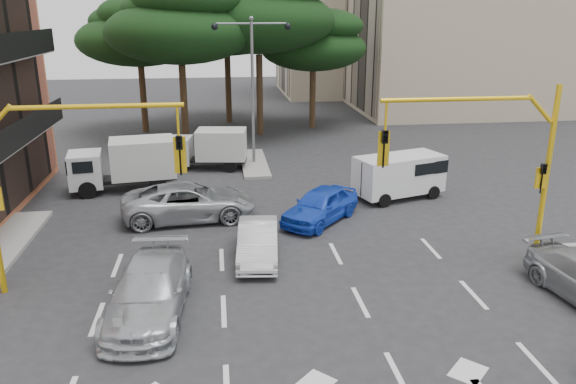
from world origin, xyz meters
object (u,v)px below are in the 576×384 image
object	(u,v)px
car_silver_cross_a	(189,202)
street_lamp_center	(252,65)
car_blue_compact	(320,205)
signal_mast_left	(50,167)
van_white	(399,176)
car_white_hatch	(258,242)
box_truck_a	(124,165)
box_truck_b	(207,149)
car_silver_wagon	(149,291)
signal_mast_right	(497,153)

from	to	relation	value
car_silver_cross_a	street_lamp_center	bearing A→B (deg)	-25.91
street_lamp_center	car_blue_compact	bearing A→B (deg)	-77.60
signal_mast_left	street_lamp_center	size ratio (longest dim) A/B	0.77
car_silver_cross_a	van_white	bearing A→B (deg)	-84.86
signal_mast_left	car_white_hatch	bearing A→B (deg)	13.49
box_truck_a	car_silver_cross_a	bearing A→B (deg)	-152.70
car_silver_cross_a	box_truck_b	bearing A→B (deg)	-9.62
car_blue_compact	van_white	world-z (taller)	van_white
signal_mast_left	street_lamp_center	bearing A→B (deg)	64.09
signal_mast_left	box_truck_b	xyz separation A→B (m)	(4.25, 13.51, -2.82)
street_lamp_center	box_truck_b	world-z (taller)	street_lamp_center
car_silver_wagon	box_truck_a	distance (m)	12.27
box_truck_b	car_blue_compact	bearing A→B (deg)	-145.03
car_white_hatch	van_white	xyz separation A→B (m)	(6.88, 5.86, 0.37)
car_silver_wagon	box_truck_a	size ratio (longest dim) A/B	1.01
car_white_hatch	car_silver_wagon	world-z (taller)	car_silver_wagon
car_blue_compact	car_silver_wagon	distance (m)	9.01
car_silver_cross_a	box_truck_a	size ratio (longest dim) A/B	1.09
street_lamp_center	car_silver_cross_a	xyz separation A→B (m)	(-3.22, -8.32, -4.68)
car_silver_wagon	van_white	bearing A→B (deg)	46.37
car_blue_compact	car_white_hatch	bearing A→B (deg)	-88.82
signal_mast_right	signal_mast_left	distance (m)	13.61
car_white_hatch	van_white	world-z (taller)	van_white
signal_mast_left	box_truck_a	world-z (taller)	signal_mast_left
signal_mast_left	car_blue_compact	world-z (taller)	signal_mast_left
box_truck_a	car_silver_wagon	bearing A→B (deg)	-177.32
box_truck_a	box_truck_b	distance (m)	5.14
signal_mast_left	car_blue_compact	size ratio (longest dim) A/B	1.47
car_silver_wagon	box_truck_a	bearing A→B (deg)	105.35
car_white_hatch	box_truck_b	bearing A→B (deg)	104.04
car_silver_wagon	box_truck_a	xyz separation A→B (m)	(-2.38, 12.03, 0.49)
car_white_hatch	car_silver_cross_a	size ratio (longest dim) A/B	0.71
street_lamp_center	box_truck_a	distance (m)	8.61
signal_mast_left	car_silver_cross_a	size ratio (longest dim) A/B	1.12
car_blue_compact	van_white	distance (m)	4.85
street_lamp_center	car_blue_compact	size ratio (longest dim) A/B	1.91
signal_mast_left	box_truck_b	world-z (taller)	signal_mast_left
signal_mast_right	box_truck_a	bearing A→B (deg)	142.56
box_truck_b	car_silver_wagon	bearing A→B (deg)	-178.19
van_white	box_truck_b	bearing A→B (deg)	-143.38
van_white	signal_mast_left	bearing A→B (deg)	-78.41
street_lamp_center	van_white	world-z (taller)	street_lamp_center
signal_mast_right	street_lamp_center	bearing A→B (deg)	115.91
signal_mast_right	car_blue_compact	world-z (taller)	signal_mast_right
car_silver_cross_a	van_white	size ratio (longest dim) A/B	1.34
van_white	signal_mast_right	bearing A→B (deg)	-12.66
box_truck_a	signal_mast_right	bearing A→B (deg)	-135.93
signal_mast_right	car_silver_wagon	distance (m)	11.46
car_blue_compact	van_white	xyz separation A→B (m)	(4.09, 2.58, 0.31)
car_blue_compact	signal_mast_left	bearing A→B (deg)	-110.37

